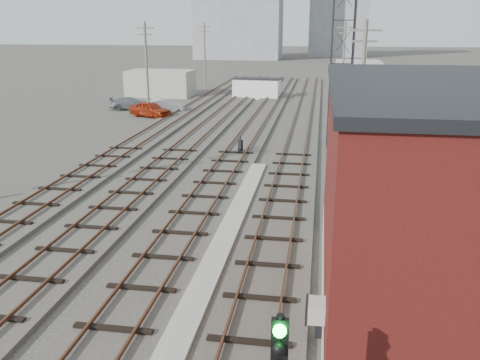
% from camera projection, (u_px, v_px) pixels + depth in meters
% --- Properties ---
extents(ground, '(320.00, 320.00, 0.00)m').
position_uv_depth(ground, '(287.00, 99.00, 62.38)').
color(ground, '#282621').
rests_on(ground, ground).
extents(track_right, '(3.20, 90.00, 0.39)m').
position_uv_depth(track_right, '(299.00, 133.00, 42.15)').
color(track_right, '#332D28').
rests_on(track_right, ground).
extents(track_mid_right, '(3.20, 90.00, 0.39)m').
position_uv_depth(track_mid_right, '(251.00, 131.00, 42.75)').
color(track_mid_right, '#332D28').
rests_on(track_mid_right, ground).
extents(track_mid_left, '(3.20, 90.00, 0.39)m').
position_uv_depth(track_mid_left, '(205.00, 130.00, 43.35)').
color(track_mid_left, '#332D28').
rests_on(track_mid_left, ground).
extents(track_left, '(3.20, 90.00, 0.39)m').
position_uv_depth(track_left, '(160.00, 128.00, 43.95)').
color(track_left, '#332D28').
rests_on(track_left, ground).
extents(platform_curb, '(0.90, 28.00, 0.26)m').
position_uv_depth(platform_curb, '(213.00, 266.00, 18.84)').
color(platform_curb, gray).
rests_on(platform_curb, ground).
extents(brick_building, '(6.54, 12.20, 7.22)m').
position_uv_depth(brick_building, '(431.00, 206.00, 14.87)').
color(brick_building, gray).
rests_on(brick_building, ground).
extents(lattice_tower, '(1.60, 1.60, 15.00)m').
position_uv_depth(lattice_tower, '(343.00, 43.00, 35.75)').
color(lattice_tower, black).
rests_on(lattice_tower, ground).
extents(utility_pole_left_b, '(1.80, 0.24, 9.00)m').
position_uv_depth(utility_pole_left_b, '(147.00, 67.00, 48.69)').
color(utility_pole_left_b, '#595147').
rests_on(utility_pole_left_b, ground).
extents(utility_pole_left_c, '(1.80, 0.24, 9.00)m').
position_uv_depth(utility_pole_left_c, '(205.00, 53.00, 72.30)').
color(utility_pole_left_c, '#595147').
rests_on(utility_pole_left_c, ground).
extents(utility_pole_right_a, '(1.80, 0.24, 9.00)m').
position_uv_depth(utility_pole_right_a, '(361.00, 94.00, 29.78)').
color(utility_pole_right_a, '#595147').
rests_on(utility_pole_right_a, ground).
extents(utility_pole_right_b, '(1.80, 0.24, 9.00)m').
position_uv_depth(utility_pole_right_b, '(343.00, 60.00, 58.11)').
color(utility_pole_right_b, '#595147').
rests_on(utility_pole_right_b, ground).
extents(apartment_right, '(16.00, 12.00, 26.00)m').
position_uv_depth(apartment_right, '(339.00, 9.00, 142.34)').
color(apartment_right, gray).
rests_on(apartment_right, ground).
extents(shed_left, '(8.00, 5.00, 3.20)m').
position_uv_depth(shed_left, '(161.00, 83.00, 64.32)').
color(shed_left, gray).
rests_on(shed_left, ground).
extents(shed_right, '(6.00, 6.00, 4.00)m').
position_uv_depth(shed_right, '(357.00, 76.00, 69.88)').
color(shed_right, gray).
rests_on(shed_right, ground).
extents(switch_stand, '(0.36, 0.36, 1.17)m').
position_uv_depth(switch_stand, '(240.00, 146.00, 35.65)').
color(switch_stand, black).
rests_on(switch_stand, ground).
extents(site_trailer, '(6.03, 3.04, 2.45)m').
position_uv_depth(site_trailer, '(257.00, 88.00, 62.38)').
color(site_trailer, silver).
rests_on(site_trailer, ground).
extents(car_red, '(4.79, 3.43, 1.51)m').
position_uv_depth(car_red, '(150.00, 109.00, 49.82)').
color(car_red, maroon).
rests_on(car_red, ground).
extents(car_silver, '(4.42, 2.71, 1.38)m').
position_uv_depth(car_silver, '(164.00, 106.00, 52.45)').
color(car_silver, '#A1A2A8').
rests_on(car_silver, ground).
extents(car_grey, '(4.77, 2.70, 1.30)m').
position_uv_depth(car_grey, '(131.00, 103.00, 54.15)').
color(car_grey, slate).
rests_on(car_grey, ground).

